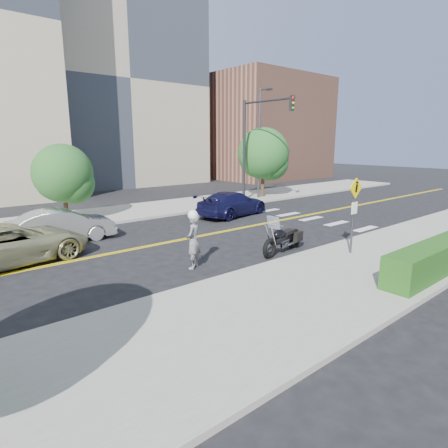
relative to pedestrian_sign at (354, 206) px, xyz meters
name	(u,v)px	position (x,y,z in m)	size (l,w,h in m)	color
ground_plane	(170,242)	(-4.20, 6.31, -1.96)	(120.00, 120.00, 0.00)	black
sidewalk_near	(307,291)	(-4.20, -1.19, -1.89)	(60.00, 5.00, 0.15)	#9E9B91
sidewalk_far	(103,215)	(-4.20, 13.81, -1.89)	(60.00, 5.00, 0.15)	#9E9B91
building_mid	(100,86)	(3.80, 32.31, 8.04)	(18.00, 14.00, 20.00)	#A39984
building_right	(262,128)	(21.80, 26.31, 4.04)	(14.00, 12.00, 12.00)	#8C5947
lamp_post	(259,145)	(7.80, 12.81, 2.19)	(0.16, 0.16, 8.00)	#4C4C51
traffic_light	(254,137)	(5.80, 11.39, 2.71)	(0.28, 4.50, 7.00)	black
pedestrian_sign	(354,206)	(0.00, 0.00, 0.00)	(0.78, 0.08, 3.00)	#4C4C51
motorcyclist	(193,239)	(-5.44, 2.79, -0.93)	(0.85, 0.79, 2.07)	#BCBDC2
motorcycle	(283,233)	(-1.59, 2.07, -1.17)	(2.61, 0.80, 1.59)	black
suv	(11,244)	(-10.20, 7.39, -1.21)	(2.48, 5.38, 1.50)	tan
parked_car_silver	(62,226)	(-7.80, 9.40, -1.23)	(1.54, 4.43, 1.46)	#939499
parked_car_blue	(233,204)	(1.92, 9.11, -1.23)	(2.04, 5.01, 1.46)	#171746
tree_far_a	(63,174)	(-6.39, 13.35, 0.73)	(3.11, 3.11, 4.25)	#382619
tree_far_b	(263,154)	(8.44, 12.99, 1.51)	(3.94, 3.94, 5.45)	#382619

